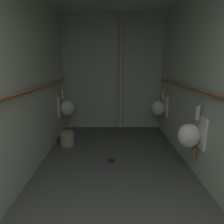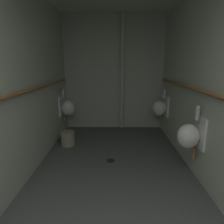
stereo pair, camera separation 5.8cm
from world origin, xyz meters
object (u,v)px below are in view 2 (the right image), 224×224
object	(u,v)px
standpipe_back_wall	(122,74)
floor_drain	(111,160)
urinal_left_mid	(67,107)
urinal_right_far	(160,108)
waste_bin	(68,138)
urinal_right_mid	(190,135)

from	to	relation	value
standpipe_back_wall	floor_drain	bearing A→B (deg)	-98.11
urinal_left_mid	standpipe_back_wall	size ratio (longest dim) A/B	0.29
urinal_left_mid	urinal_right_far	world-z (taller)	same
standpipe_back_wall	waste_bin	distance (m)	1.95
urinal_left_mid	floor_drain	size ratio (longest dim) A/B	5.39
urinal_left_mid	waste_bin	world-z (taller)	urinal_left_mid
standpipe_back_wall	urinal_right_far	bearing A→B (deg)	-27.68
urinal_right_mid	urinal_right_far	world-z (taller)	same
urinal_left_mid	urinal_right_mid	xyz separation A→B (m)	(2.08, -1.73, 0.00)
urinal_left_mid	urinal_right_mid	world-z (taller)	same
urinal_left_mid	standpipe_back_wall	world-z (taller)	standpipe_back_wall
urinal_right_mid	floor_drain	world-z (taller)	urinal_right_mid
urinal_right_far	standpipe_back_wall	xyz separation A→B (m)	(-0.84, 0.44, 0.71)
urinal_right_far	waste_bin	size ratio (longest dim) A/B	2.69
urinal_right_mid	waste_bin	world-z (taller)	urinal_right_mid
urinal_right_mid	floor_drain	xyz separation A→B (m)	(-1.09, 0.47, -0.63)
urinal_right_far	waste_bin	xyz separation A→B (m)	(-1.95, -0.62, -0.49)
urinal_left_mid	floor_drain	distance (m)	1.72
waste_bin	floor_drain	bearing A→B (deg)	-36.28
waste_bin	standpipe_back_wall	bearing A→B (deg)	43.95
urinal_right_far	waste_bin	world-z (taller)	urinal_right_far
urinal_left_mid	waste_bin	xyz separation A→B (m)	(0.13, -0.62, -0.49)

